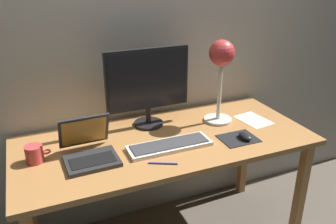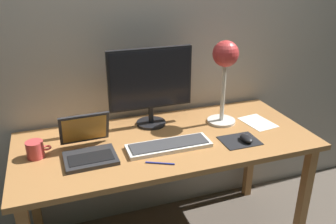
% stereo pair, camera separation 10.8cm
% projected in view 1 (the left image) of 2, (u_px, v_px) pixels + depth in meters
% --- Properties ---
extents(back_wall, '(4.80, 0.06, 2.60)m').
position_uv_depth(back_wall, '(139.00, 23.00, 2.03)').
color(back_wall, '#A8A099').
rests_on(back_wall, ground).
extents(desk, '(1.60, 0.70, 0.74)m').
position_uv_depth(desk, '(166.00, 152.00, 1.94)').
color(desk, '#A8703D').
rests_on(desk, ground).
extents(monitor, '(0.48, 0.17, 0.46)m').
position_uv_depth(monitor, '(148.00, 83.00, 1.97)').
color(monitor, black).
rests_on(monitor, desk).
extents(keyboard_main, '(0.44, 0.14, 0.03)m').
position_uv_depth(keyboard_main, '(170.00, 145.00, 1.82)').
color(keyboard_main, silver).
rests_on(keyboard_main, desk).
extents(laptop, '(0.26, 0.28, 0.20)m').
position_uv_depth(laptop, '(88.00, 146.00, 1.71)').
color(laptop, '#28282B').
rests_on(laptop, desk).
extents(desk_lamp, '(0.17, 0.17, 0.49)m').
position_uv_depth(desk_lamp, '(221.00, 63.00, 1.98)').
color(desk_lamp, beige).
rests_on(desk_lamp, desk).
extents(mousepad, '(0.20, 0.16, 0.00)m').
position_uv_depth(mousepad, '(238.00, 138.00, 1.91)').
color(mousepad, black).
rests_on(mousepad, desk).
extents(mouse, '(0.06, 0.10, 0.03)m').
position_uv_depth(mouse, '(245.00, 136.00, 1.90)').
color(mouse, black).
rests_on(mouse, mousepad).
extents(coffee_mug, '(0.12, 0.08, 0.09)m').
position_uv_depth(coffee_mug, '(35.00, 154.00, 1.68)').
color(coffee_mug, '#CC3F3F').
rests_on(coffee_mug, desk).
extents(paper_sheet_near_mouse, '(0.17, 0.23, 0.00)m').
position_uv_depth(paper_sheet_near_mouse, '(253.00, 120.00, 2.13)').
color(paper_sheet_near_mouse, white).
rests_on(paper_sheet_near_mouse, desk).
extents(pen, '(0.13, 0.07, 0.01)m').
position_uv_depth(pen, '(163.00, 163.00, 1.67)').
color(pen, '#2633A5').
rests_on(pen, desk).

